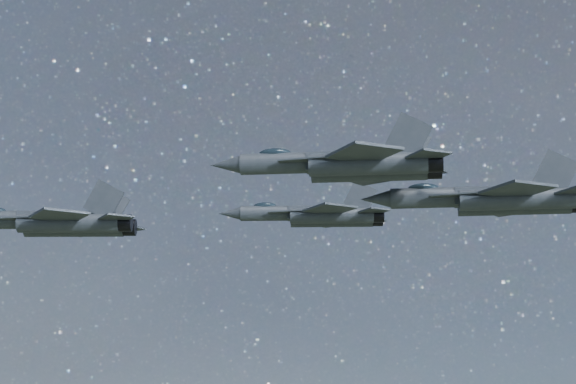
# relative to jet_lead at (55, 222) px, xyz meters

# --- Properties ---
(jet_lead) EXTENTS (19.56, 13.40, 4.91)m
(jet_lead) POSITION_rel_jet_lead_xyz_m (0.00, 0.00, 0.00)
(jet_lead) COLOR #2C3237
(jet_left) EXTENTS (19.52, 13.41, 4.90)m
(jet_left) POSITION_rel_jet_lead_xyz_m (20.05, 23.37, 4.32)
(jet_left) COLOR #2C3237
(jet_right) EXTENTS (19.94, 13.92, 5.02)m
(jet_right) POSITION_rel_jet_lead_xyz_m (28.55, -5.32, 2.51)
(jet_right) COLOR #2C3237
(jet_slot) EXTENTS (20.01, 13.99, 5.04)m
(jet_slot) POSITION_rel_jet_lead_xyz_m (39.97, 1.67, 0.55)
(jet_slot) COLOR #2C3237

